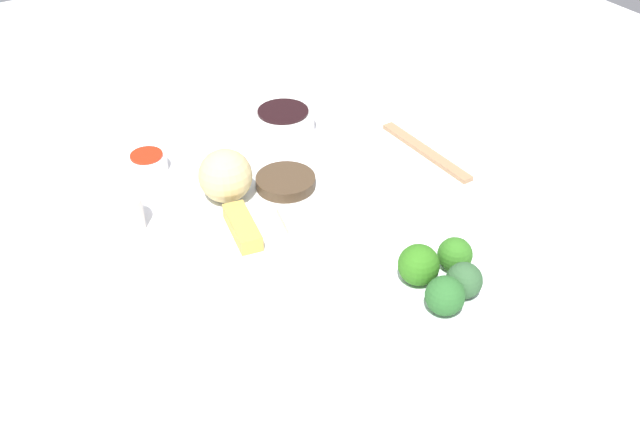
{
  "coord_description": "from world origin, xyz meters",
  "views": [
    {
      "loc": [
        -0.46,
        -0.83,
        0.7
      ],
      "look_at": [
        0.0,
        -0.1,
        0.06
      ],
      "focal_mm": 41.94,
      "sensor_mm": 36.0,
      "label": 1
    }
  ],
  "objects_px": {
    "broccoli_plate": "(451,292)",
    "chopsticks_pair": "(426,151)",
    "soy_sauce_bowl": "(283,122)",
    "main_plate": "(266,213)",
    "teacup": "(121,214)",
    "sauce_ramekin_sweet_and_sour": "(148,163)"
  },
  "relations": [
    {
      "from": "main_plate",
      "to": "sauce_ramekin_sweet_and_sour",
      "type": "bearing_deg",
      "value": 115.18
    },
    {
      "from": "sauce_ramekin_sweet_and_sour",
      "to": "teacup",
      "type": "distance_m",
      "value": 0.16
    },
    {
      "from": "main_plate",
      "to": "teacup",
      "type": "relative_size",
      "value": 3.84
    },
    {
      "from": "broccoli_plate",
      "to": "soy_sauce_bowl",
      "type": "distance_m",
      "value": 0.49
    },
    {
      "from": "main_plate",
      "to": "broccoli_plate",
      "type": "xyz_separation_m",
      "value": [
        0.13,
        -0.28,
        -0.0
      ]
    },
    {
      "from": "main_plate",
      "to": "sauce_ramekin_sweet_and_sour",
      "type": "xyz_separation_m",
      "value": [
        -0.1,
        0.22,
        0.01
      ]
    },
    {
      "from": "broccoli_plate",
      "to": "sauce_ramekin_sweet_and_sour",
      "type": "xyz_separation_m",
      "value": [
        -0.23,
        0.5,
        0.01
      ]
    },
    {
      "from": "main_plate",
      "to": "teacup",
      "type": "distance_m",
      "value": 0.21
    },
    {
      "from": "chopsticks_pair",
      "to": "sauce_ramekin_sweet_and_sour",
      "type": "bearing_deg",
      "value": 154.42
    },
    {
      "from": "soy_sauce_bowl",
      "to": "sauce_ramekin_sweet_and_sour",
      "type": "relative_size",
      "value": 1.71
    },
    {
      "from": "broccoli_plate",
      "to": "teacup",
      "type": "height_order",
      "value": "teacup"
    },
    {
      "from": "sauce_ramekin_sweet_and_sour",
      "to": "main_plate",
      "type": "bearing_deg",
      "value": -64.82
    },
    {
      "from": "broccoli_plate",
      "to": "teacup",
      "type": "bearing_deg",
      "value": 130.73
    },
    {
      "from": "teacup",
      "to": "broccoli_plate",
      "type": "bearing_deg",
      "value": -49.27
    },
    {
      "from": "main_plate",
      "to": "soy_sauce_bowl",
      "type": "relative_size",
      "value": 2.31
    },
    {
      "from": "main_plate",
      "to": "broccoli_plate",
      "type": "bearing_deg",
      "value": -66.01
    },
    {
      "from": "chopsticks_pair",
      "to": "main_plate",
      "type": "bearing_deg",
      "value": -177.27
    },
    {
      "from": "teacup",
      "to": "chopsticks_pair",
      "type": "bearing_deg",
      "value": -8.04
    },
    {
      "from": "main_plate",
      "to": "broccoli_plate",
      "type": "relative_size",
      "value": 1.2
    },
    {
      "from": "broccoli_plate",
      "to": "sauce_ramekin_sweet_and_sour",
      "type": "distance_m",
      "value": 0.55
    },
    {
      "from": "broccoli_plate",
      "to": "chopsticks_pair",
      "type": "distance_m",
      "value": 0.36
    },
    {
      "from": "soy_sauce_bowl",
      "to": "teacup",
      "type": "xyz_separation_m",
      "value": [
        -0.34,
        -0.12,
        0.01
      ]
    }
  ]
}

